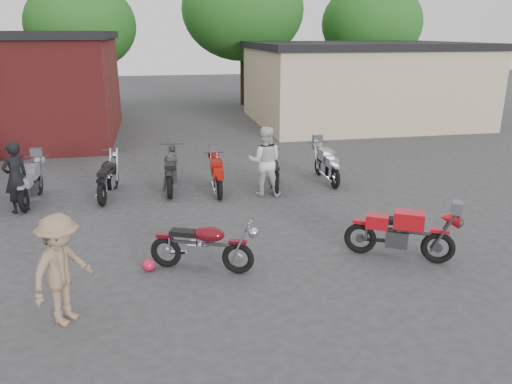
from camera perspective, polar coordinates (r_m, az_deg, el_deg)
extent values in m
plane|color=#353538|center=(9.24, -1.72, -9.43)|extent=(90.00, 90.00, 0.00)
cube|color=tan|center=(25.25, 11.78, 11.83)|extent=(10.00, 8.00, 3.50)
ellipsoid|color=red|center=(9.55, -12.17, -8.14)|extent=(0.25, 0.25, 0.23)
imported|color=black|center=(13.40, -25.77, 1.52)|extent=(0.75, 0.75, 1.75)
imported|color=silver|center=(13.34, 1.03, 3.53)|extent=(1.06, 0.91, 1.87)
imported|color=#8D7257|center=(8.04, -21.35, -8.25)|extent=(1.16, 1.29, 1.73)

